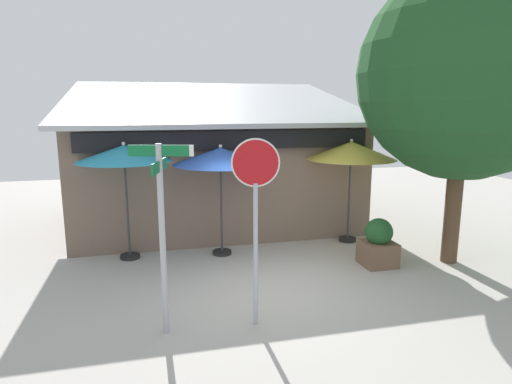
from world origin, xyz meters
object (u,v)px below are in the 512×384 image
patio_umbrella_mustard_right (351,151)px  shade_tree (479,78)px  stop_sign (256,199)px  street_sign_post (162,220)px  patio_umbrella_teal_left (124,154)px  patio_umbrella_royal_blue_center (221,157)px  sidewalk_planter (378,244)px

patio_umbrella_mustard_right → shade_tree: 3.16m
stop_sign → street_sign_post: bearing=177.7°
patio_umbrella_teal_left → patio_umbrella_royal_blue_center: 2.09m
sidewalk_planter → patio_umbrella_royal_blue_center: bearing=154.4°
stop_sign → sidewalk_planter: size_ratio=2.83×
street_sign_post → shade_tree: 7.00m
shade_tree → street_sign_post: bearing=-166.5°
patio_umbrella_teal_left → patio_umbrella_royal_blue_center: bearing=-6.0°
street_sign_post → sidewalk_planter: (4.57, 1.84, -1.30)m
patio_umbrella_mustard_right → shade_tree: (1.79, -2.02, 1.65)m
patio_umbrella_teal_left → patio_umbrella_mustard_right: size_ratio=1.01×
patio_umbrella_royal_blue_center → stop_sign: bearing=-90.4°
street_sign_post → shade_tree: (6.47, 1.56, 2.17)m
street_sign_post → patio_umbrella_royal_blue_center: street_sign_post is taller
shade_tree → patio_umbrella_teal_left: bearing=164.3°
patio_umbrella_mustard_right → patio_umbrella_teal_left: bearing=-179.8°
patio_umbrella_royal_blue_center → patio_umbrella_teal_left: bearing=174.0°
stop_sign → patio_umbrella_teal_left: stop_sign is taller
patio_umbrella_royal_blue_center → patio_umbrella_mustard_right: bearing=4.1°
patio_umbrella_teal_left → patio_umbrella_mustard_right: (5.35, 0.02, -0.06)m
street_sign_post → patio_umbrella_mustard_right: 5.92m
stop_sign → shade_tree: shade_tree is taller
shade_tree → sidewalk_planter: bearing=171.5°
sidewalk_planter → patio_umbrella_teal_left: bearing=161.7°
shade_tree → sidewalk_planter: size_ratio=5.99×
patio_umbrella_royal_blue_center → street_sign_post: bearing=-112.8°
patio_umbrella_teal_left → sidewalk_planter: (5.23, -1.72, -1.88)m
shade_tree → sidewalk_planter: shade_tree is taller
patio_umbrella_teal_left → sidewalk_planter: 5.82m
patio_umbrella_royal_blue_center → sidewalk_planter: 3.93m
stop_sign → shade_tree: bearing=17.6°
street_sign_post → patio_umbrella_teal_left: size_ratio=1.09×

